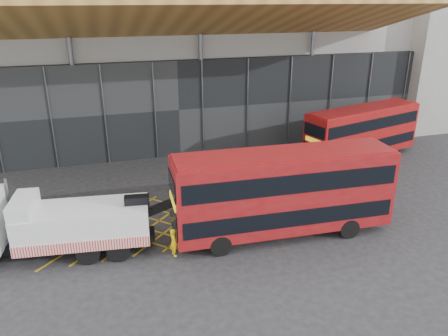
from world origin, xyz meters
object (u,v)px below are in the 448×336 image
object	(u,v)px
worker	(173,242)
bus_second	(362,131)
bus_towed	(283,190)
recovery_truck	(44,224)

from	to	relation	value
worker	bus_second	bearing A→B (deg)	-72.85
bus_towed	bus_second	bearing A→B (deg)	43.10
bus_second	worker	xyz separation A→B (m)	(-17.76, -10.23, -1.66)
bus_second	recovery_truck	bearing A→B (deg)	-176.28
recovery_truck	bus_second	world-z (taller)	bus_second
worker	recovery_truck	bearing A→B (deg)	60.81
recovery_truck	worker	distance (m)	6.73
recovery_truck	worker	world-z (taller)	recovery_truck
bus_towed	worker	world-z (taller)	bus_towed
recovery_truck	bus_towed	size ratio (longest dim) A/B	0.95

